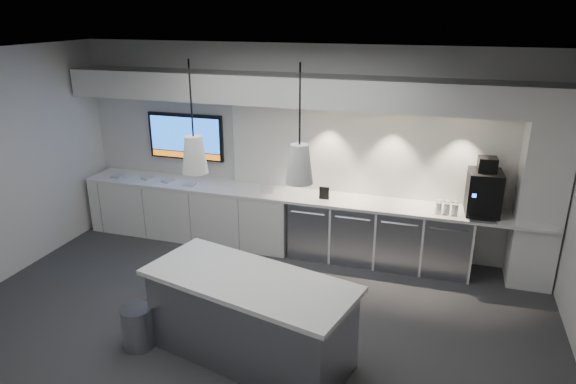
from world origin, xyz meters
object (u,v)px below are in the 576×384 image
(island, at_px, (250,318))
(coffee_machine, at_px, (484,191))
(bin, at_px, (138,327))
(wall_tv, at_px, (186,137))

(island, xyz_separation_m, coffee_machine, (2.28, 2.57, 0.75))
(bin, bearing_deg, coffee_machine, 38.52)
(coffee_machine, bearing_deg, wall_tv, 173.50)
(island, relative_size, coffee_machine, 3.04)
(coffee_machine, bearing_deg, island, -134.89)
(island, bearing_deg, wall_tv, 141.16)
(bin, distance_m, coffee_machine, 4.56)
(wall_tv, distance_m, bin, 3.43)
(wall_tv, height_order, island, wall_tv)
(wall_tv, relative_size, island, 0.54)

